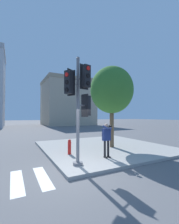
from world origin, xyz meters
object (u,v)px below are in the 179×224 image
at_px(traffic_signal_pole, 78,95).
at_px(fire_hydrant, 69,147).
at_px(person_photographer, 107,137).
at_px(street_tree, 112,90).

xyz_separation_m(traffic_signal_pole, fire_hydrant, (0.31, 1.86, -2.57)).
relative_size(traffic_signal_pole, fire_hydrant, 5.76).
xyz_separation_m(traffic_signal_pole, person_photographer, (1.75, 0.41, -1.95)).
bearing_deg(street_tree, person_photographer, -131.60).
bearing_deg(traffic_signal_pole, fire_hydrant, 80.50).
bearing_deg(fire_hydrant, person_photographer, -45.09).
distance_m(traffic_signal_pole, person_photographer, 2.66).
relative_size(street_tree, fire_hydrant, 6.75).
height_order(traffic_signal_pole, person_photographer, traffic_signal_pole).
relative_size(traffic_signal_pole, street_tree, 0.85).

